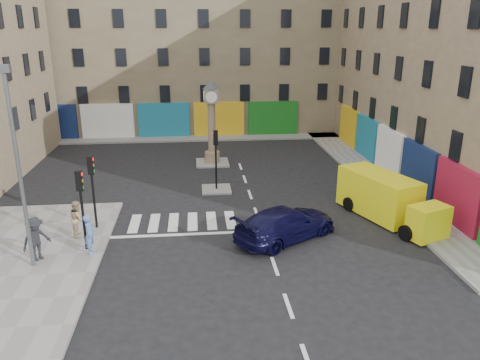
{
  "coord_description": "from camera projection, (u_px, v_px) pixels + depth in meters",
  "views": [
    {
      "loc": [
        -3.22,
        -19.62,
        9.8
      ],
      "look_at": [
        -0.92,
        3.86,
        2.0
      ],
      "focal_mm": 35.0,
      "sensor_mm": 36.0,
      "label": 1
    }
  ],
  "objects": [
    {
      "name": "sidewalk_right",
      "position": [
        370.0,
        174.0,
        32.14
      ],
      "size": [
        2.6,
        30.0,
        0.15
      ],
      "primitive_type": "cube",
      "color": "gray",
      "rests_on": "ground"
    },
    {
      "name": "traffic_light_island",
      "position": [
        216.0,
        150.0,
        28.47
      ],
      "size": [
        0.28,
        0.22,
        3.7
      ],
      "color": "black",
      "rests_on": "island_near"
    },
    {
      "name": "traffic_light_left_near",
      "position": [
        81.0,
        198.0,
        20.51
      ],
      "size": [
        0.28,
        0.22,
        3.7
      ],
      "color": "black",
      "rests_on": "sidewalk_left"
    },
    {
      "name": "island_near",
      "position": [
        216.0,
        189.0,
        29.27
      ],
      "size": [
        1.8,
        1.8,
        0.12
      ],
      "primitive_type": "cube",
      "color": "gray",
      "rests_on": "ground"
    },
    {
      "name": "building_right",
      "position": [
        475.0,
        55.0,
        30.24
      ],
      "size": [
        10.0,
        30.0,
        16.0
      ],
      "primitive_type": "cube",
      "color": "#998364",
      "rests_on": "ground"
    },
    {
      "name": "yellow_van",
      "position": [
        387.0,
        199.0,
        24.57
      ],
      "size": [
        3.99,
        6.64,
        2.32
      ],
      "rotation": [
        0.0,
        0.0,
        0.36
      ],
      "color": "#FCF315",
      "rests_on": "ground"
    },
    {
      "name": "pedestrian_dark",
      "position": [
        36.0,
        239.0,
        19.98
      ],
      "size": [
        1.39,
        1.43,
        1.96
      ],
      "primitive_type": "imported",
      "rotation": [
        0.0,
        0.0,
        0.83
      ],
      "color": "#222327",
      "rests_on": "sidewalk_left"
    },
    {
      "name": "ground",
      "position": [
        268.0,
        246.0,
        21.91
      ],
      "size": [
        120.0,
        120.0,
        0.0
      ],
      "primitive_type": "plane",
      "color": "black",
      "rests_on": "ground"
    },
    {
      "name": "pedestrian_tan",
      "position": [
        78.0,
        218.0,
        22.35
      ],
      "size": [
        0.86,
        1.0,
        1.77
      ],
      "primitive_type": "imported",
      "rotation": [
        0.0,
        0.0,
        1.81
      ],
      "color": "tan",
      "rests_on": "sidewalk_left"
    },
    {
      "name": "pedestrian_blue",
      "position": [
        90.0,
        234.0,
        20.63
      ],
      "size": [
        0.44,
        0.67,
        1.81
      ],
      "primitive_type": "imported",
      "rotation": [
        0.0,
        0.0,
        1.59
      ],
      "color": "#557BC4",
      "rests_on": "sidewalk_left"
    },
    {
      "name": "building_far",
      "position": [
        184.0,
        40.0,
        45.33
      ],
      "size": [
        32.0,
        10.0,
        17.0
      ],
      "primitive_type": "cube",
      "color": "#837457",
      "rests_on": "ground"
    },
    {
      "name": "clock_pillar",
      "position": [
        212.0,
        116.0,
        33.84
      ],
      "size": [
        1.2,
        1.2,
        6.1
      ],
      "color": "#998364",
      "rests_on": "island_far"
    },
    {
      "name": "island_far",
      "position": [
        212.0,
        163.0,
        34.94
      ],
      "size": [
        2.4,
        2.4,
        0.12
      ],
      "primitive_type": "cube",
      "color": "gray",
      "rests_on": "ground"
    },
    {
      "name": "lamp_post",
      "position": [
        17.0,
        160.0,
        18.33
      ],
      "size": [
        0.5,
        0.25,
        8.3
      ],
      "color": "#595B60",
      "rests_on": "sidewalk_left"
    },
    {
      "name": "sidewalk_left",
      "position": [
        7.0,
        278.0,
        18.98
      ],
      "size": [
        7.0,
        16.0,
        0.15
      ],
      "primitive_type": "cube",
      "color": "gray",
      "rests_on": "ground"
    },
    {
      "name": "traffic_light_left_far",
      "position": [
        92.0,
        181.0,
        22.78
      ],
      "size": [
        0.28,
        0.22,
        3.7
      ],
      "color": "black",
      "rests_on": "sidewalk_left"
    },
    {
      "name": "navy_sedan",
      "position": [
        286.0,
        224.0,
        22.39
      ],
      "size": [
        5.76,
        4.76,
        1.57
      ],
      "primitive_type": "imported",
      "rotation": [
        0.0,
        0.0,
        2.13
      ],
      "color": "black",
      "rests_on": "ground"
    },
    {
      "name": "sidewalk_far",
      "position": [
        187.0,
        138.0,
        42.5
      ],
      "size": [
        32.0,
        2.4,
        0.15
      ],
      "primitive_type": "cube",
      "color": "gray",
      "rests_on": "ground"
    }
  ]
}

